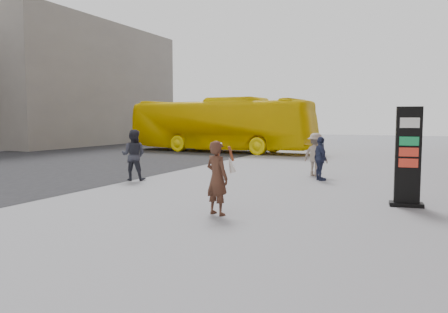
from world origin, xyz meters
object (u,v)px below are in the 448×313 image
at_px(bus, 220,125).
at_px(pedestrian_b, 315,155).
at_px(info_pylon, 408,157).
at_px(pedestrian_a, 133,155).
at_px(woman, 217,177).
at_px(pedestrian_c, 320,159).

xyz_separation_m(bus, pedestrian_b, (8.38, -9.43, -0.92)).
relative_size(info_pylon, pedestrian_a, 1.38).
distance_m(woman, pedestrian_a, 6.26).
bearing_deg(bus, pedestrian_c, -135.88).
distance_m(pedestrian_a, pedestrian_c, 6.52).
bearing_deg(info_pylon, pedestrian_c, 121.47).
relative_size(pedestrian_a, pedestrian_c, 1.16).
distance_m(woman, pedestrian_b, 7.50).
relative_size(pedestrian_b, pedestrian_c, 1.06).
distance_m(pedestrian_b, pedestrian_c, 1.17).
bearing_deg(pedestrian_c, pedestrian_a, 79.13).
bearing_deg(woman, bus, -45.36).
distance_m(woman, bus, 18.68).
height_order(pedestrian_b, pedestrian_c, pedestrian_b).
bearing_deg(bus, pedestrian_b, -134.18).
height_order(info_pylon, pedestrian_c, info_pylon).
bearing_deg(pedestrian_a, bus, -96.13).
height_order(info_pylon, pedestrian_a, info_pylon).
relative_size(bus, pedestrian_c, 8.10).
height_order(pedestrian_a, pedestrian_c, pedestrian_a).
xyz_separation_m(woman, pedestrian_b, (0.50, 7.48, -0.04)).
relative_size(bus, pedestrian_b, 7.67).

